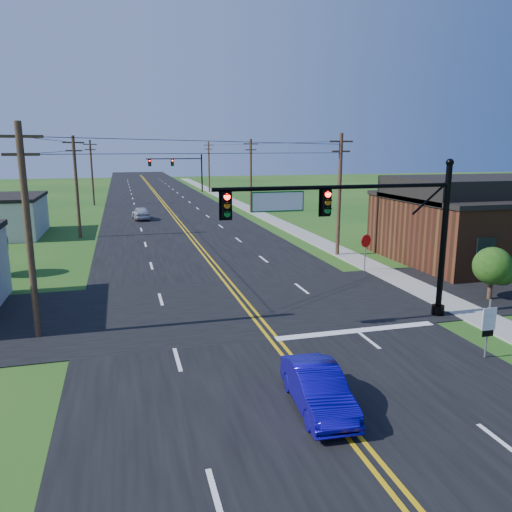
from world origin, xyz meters
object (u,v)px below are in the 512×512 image
object	(u,v)px
signal_mast_far	(178,167)
stop_sign	(366,245)
blue_car	(318,390)
signal_mast_main	(358,222)
route_sign	(488,324)

from	to	relation	value
signal_mast_far	stop_sign	size ratio (longest dim) A/B	4.46
blue_car	stop_sign	xyz separation A→B (m)	(9.70, 15.78, 1.10)
signal_mast_main	signal_mast_far	bearing A→B (deg)	89.92
signal_mast_main	stop_sign	distance (m)	10.77
signal_mast_far	blue_car	distance (m)	79.04
signal_mast_far	blue_car	world-z (taller)	signal_mast_far
stop_sign	signal_mast_main	bearing A→B (deg)	-137.14
blue_car	signal_mast_main	bearing A→B (deg)	60.24
signal_mast_main	signal_mast_far	xyz separation A→B (m)	(0.10, 72.00, -0.20)
signal_mast_main	stop_sign	xyz separation A→B (m)	(5.16, 8.98, -2.98)
signal_mast_far	stop_sign	world-z (taller)	signal_mast_far
signal_mast_main	route_sign	xyz separation A→B (m)	(3.16, -4.91, -3.37)
signal_mast_main	stop_sign	size ratio (longest dim) A/B	4.59
blue_car	stop_sign	bearing A→B (deg)	62.38
blue_car	stop_sign	size ratio (longest dim) A/B	1.65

